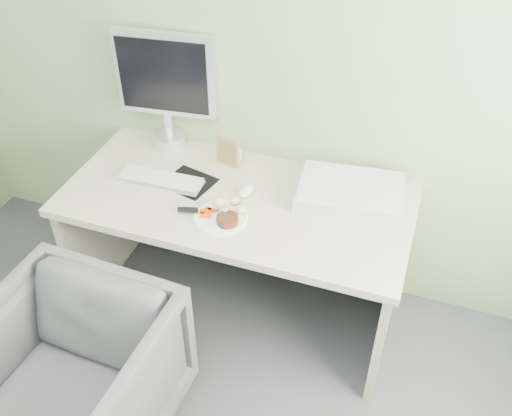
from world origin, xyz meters
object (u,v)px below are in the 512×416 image
(monitor, at_px, (166,85))
(scanner, at_px, (350,193))
(desk, at_px, (237,228))
(plate, at_px, (221,217))
(desk_chair, at_px, (74,379))

(monitor, bearing_deg, scanner, -15.84)
(desk, xyz_separation_m, scanner, (0.49, 0.16, 0.22))
(desk, bearing_deg, monitor, 146.30)
(plate, height_order, monitor, monitor)
(plate, xyz_separation_m, scanner, (0.50, 0.32, 0.03))
(desk, distance_m, monitor, 0.77)
(desk, bearing_deg, plate, -93.66)
(desk, height_order, scanner, scanner)
(scanner, bearing_deg, desk, -168.79)
(desk_chair, bearing_deg, desk, 68.88)
(scanner, distance_m, monitor, 1.03)
(monitor, bearing_deg, desk, -40.24)
(desk, relative_size, scanner, 3.33)
(desk, distance_m, desk_chair, 0.97)
(plate, relative_size, desk_chair, 0.32)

